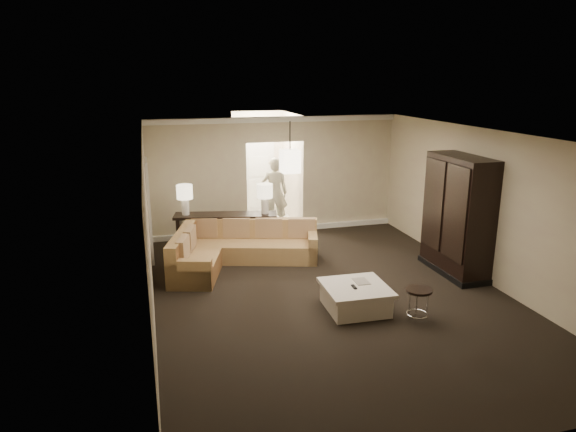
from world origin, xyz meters
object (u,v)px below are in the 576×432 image
object	(u,v)px
person	(275,189)
console_table	(226,229)
armoire	(458,218)
drink_table	(418,298)
sectional_sofa	(233,249)
coffee_table	(355,297)

from	to	relation	value
person	console_table	bearing A→B (deg)	54.55
armoire	drink_table	world-z (taller)	armoire
sectional_sofa	coffee_table	xyz separation A→B (m)	(1.58, -2.61, -0.12)
drink_table	console_table	bearing A→B (deg)	120.68
coffee_table	armoire	distance (m)	2.84
sectional_sofa	drink_table	size ratio (longest dim) A/B	6.27
sectional_sofa	armoire	bearing A→B (deg)	-4.55
sectional_sofa	person	size ratio (longest dim) A/B	1.63
console_table	armoire	distance (m)	4.78
armoire	sectional_sofa	bearing A→B (deg)	158.89
console_table	person	xyz separation A→B (m)	(1.45, 1.47, 0.49)
armoire	drink_table	bearing A→B (deg)	-136.07
armoire	person	distance (m)	4.68
sectional_sofa	drink_table	xyz separation A→B (m)	(2.38, -3.21, 0.04)
drink_table	person	bearing A→B (deg)	99.70
console_table	person	size ratio (longest dim) A/B	1.13
sectional_sofa	drink_table	distance (m)	3.99
coffee_table	sectional_sofa	bearing A→B (deg)	121.18
console_table	armoire	xyz separation A→B (m)	(4.09, -2.40, 0.59)
console_table	armoire	bearing A→B (deg)	-18.31
coffee_table	console_table	bearing A→B (deg)	114.90
sectional_sofa	armoire	size ratio (longest dim) A/B	1.41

